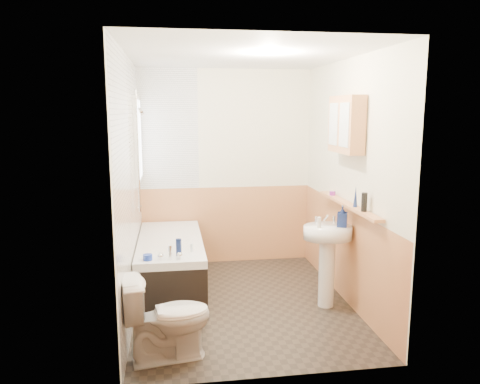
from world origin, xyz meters
name	(u,v)px	position (x,y,z in m)	size (l,w,h in m)	color
floor	(242,303)	(0.00, 0.00, 0.00)	(2.80, 2.80, 0.00)	black
ceiling	(242,55)	(0.00, 0.00, 2.50)	(2.80, 2.80, 0.00)	white
wall_back	(226,168)	(0.00, 1.41, 1.25)	(2.20, 0.02, 2.50)	#F4EDC9
wall_front	(273,216)	(0.00, -1.41, 1.25)	(2.20, 0.02, 2.50)	#F4EDC9
wall_left	(129,187)	(-1.11, 0.00, 1.25)	(0.02, 2.80, 2.50)	#F4EDC9
wall_right	(348,182)	(1.11, 0.00, 1.25)	(0.02, 2.80, 2.50)	#F4EDC9
wainscot_right	(343,252)	(1.09, 0.00, 0.50)	(0.01, 2.80, 1.00)	tan
wainscot_front	(271,314)	(0.00, -1.39, 0.50)	(2.20, 0.01, 1.00)	tan
wainscot_back	(226,225)	(0.00, 1.39, 0.50)	(2.20, 0.01, 1.00)	tan
tile_cladding_left	(131,187)	(-1.09, 0.00, 1.25)	(0.01, 2.80, 2.50)	white
tile_return_back	(168,129)	(-0.73, 1.39, 1.75)	(0.75, 0.01, 1.50)	white
window	(138,140)	(-1.06, 0.95, 1.65)	(0.03, 0.79, 0.99)	white
bathtub	(171,263)	(-0.73, 0.52, 0.30)	(0.70, 1.67, 0.72)	black
shower_riser	(139,142)	(-1.04, 0.58, 1.64)	(0.11, 0.09, 1.32)	silver
toilet	(167,318)	(-0.76, -1.00, 0.34)	(0.39, 0.70, 0.69)	white
sink	(327,249)	(0.84, -0.19, 0.60)	(0.49, 0.40, 0.95)	white
pine_shelf	(348,205)	(1.04, -0.19, 1.05)	(0.10, 1.46, 0.03)	tan
medicine_cabinet	(346,124)	(1.01, -0.13, 1.85)	(0.16, 0.62, 0.56)	tan
foam_can	(364,202)	(1.04, -0.58, 1.16)	(0.05, 0.05, 0.18)	black
green_bottle	(356,196)	(1.04, -0.38, 1.17)	(0.04, 0.04, 0.21)	navy
black_jar	(333,193)	(1.04, 0.26, 1.09)	(0.07, 0.07, 0.04)	purple
soap_bottle	(342,222)	(0.97, -0.25, 0.89)	(0.10, 0.21, 0.10)	navy
clear_bottle	(319,222)	(0.73, -0.24, 0.90)	(0.04, 0.04, 0.11)	silver
blue_gel	(179,247)	(-0.65, -0.11, 0.66)	(0.05, 0.03, 0.17)	navy
cream_jar	(148,257)	(-0.94, -0.20, 0.60)	(0.09, 0.09, 0.06)	#19339E
orange_bottle	(192,248)	(-0.52, 0.00, 0.62)	(0.03, 0.03, 0.08)	silver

